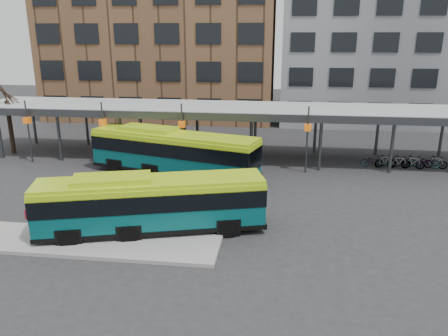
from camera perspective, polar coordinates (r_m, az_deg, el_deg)
ground at (r=23.24m, az=-3.32°, el=-7.22°), size 120.00×120.00×0.00m
boarding_island at (r=22.30m, az=-19.02°, el=-9.03°), size 14.00×3.00×0.18m
canopy at (r=34.38m, az=0.46°, el=7.62°), size 40.00×6.53×4.80m
tree at (r=40.16m, az=-26.16°, el=5.12°), size 1.64×1.64×5.60m
building_brick at (r=54.65m, az=-7.89°, el=18.44°), size 26.00×14.00×22.00m
building_grey at (r=54.13m, az=21.08°, el=16.47°), size 24.00×14.00×20.00m
bus_front at (r=21.88m, az=-9.55°, el=-4.50°), size 11.31×5.32×3.06m
bus_rear at (r=30.58m, az=-6.67°, el=2.15°), size 12.34×5.89×3.34m
pedestrian at (r=23.32m, az=-23.74°, el=-5.85°), size 0.64×0.74×1.70m
bike_rack at (r=35.21m, az=22.41°, el=0.80°), size 6.24×1.52×0.97m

